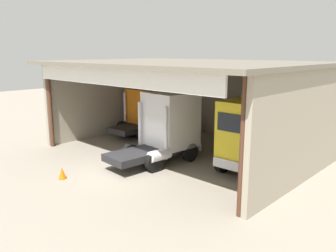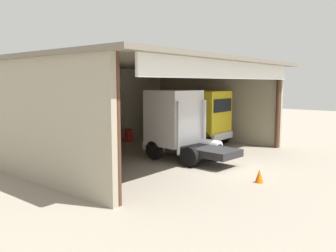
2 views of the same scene
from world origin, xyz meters
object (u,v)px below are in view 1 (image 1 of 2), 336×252
truck_orange_center_left_bay (148,110)px  traffic_cone (62,173)px  oil_drum (258,139)px  truck_white_center_right_bay (167,126)px  truck_yellow_right_bay (252,137)px  tool_cart (187,128)px

truck_orange_center_left_bay → traffic_cone: bearing=-72.1°
oil_drum → truck_orange_center_left_bay: bearing=-160.6°
truck_orange_center_left_bay → truck_white_center_right_bay: size_ratio=0.93×
truck_white_center_right_bay → oil_drum: (2.19, 6.05, -1.47)m
truck_orange_center_left_bay → truck_yellow_right_bay: 9.89m
truck_orange_center_left_bay → truck_yellow_right_bay: bearing=-17.6°
traffic_cone → truck_white_center_right_bay: bearing=74.2°
truck_orange_center_left_bay → tool_cart: (2.32, 1.58, -1.23)m
truck_yellow_right_bay → oil_drum: bearing=-66.4°
truck_white_center_right_bay → traffic_cone: 5.88m
truck_white_center_right_bay → tool_cart: 5.95m
truck_orange_center_left_bay → oil_drum: 7.91m
truck_white_center_right_bay → oil_drum: 6.60m
truck_yellow_right_bay → traffic_cone: (-5.99, -6.62, -1.57)m
traffic_cone → oil_drum: bearing=72.0°
oil_drum → traffic_cone: bearing=-108.0°
truck_white_center_right_bay → traffic_cone: size_ratio=9.47×
oil_drum → traffic_cone: (-3.73, -11.49, -0.16)m
truck_orange_center_left_bay → tool_cart: 3.06m
truck_yellow_right_bay → traffic_cone: 9.07m
oil_drum → tool_cart: tool_cart is taller
truck_white_center_right_bay → truck_yellow_right_bay: bearing=19.2°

